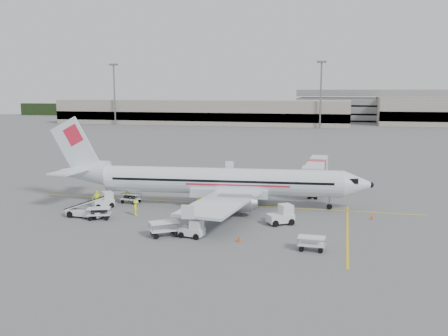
# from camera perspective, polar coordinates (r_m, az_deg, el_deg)

# --- Properties ---
(ground) EXTENTS (360.00, 360.00, 0.00)m
(ground) POSITION_cam_1_polar(r_m,az_deg,el_deg) (56.35, -0.48, -4.13)
(ground) COLOR #56595B
(stripe_lead) EXTENTS (44.00, 0.20, 0.01)m
(stripe_lead) POSITION_cam_1_polar(r_m,az_deg,el_deg) (56.35, -0.48, -4.12)
(stripe_lead) COLOR yellow
(stripe_lead) RESTS_ON ground
(stripe_cross) EXTENTS (0.20, 20.00, 0.01)m
(stripe_cross) POSITION_cam_1_polar(r_m,az_deg,el_deg) (46.97, 13.94, -7.05)
(stripe_cross) COLOR yellow
(stripe_cross) RESTS_ON ground
(terminal_west) EXTENTS (110.00, 22.00, 9.00)m
(terminal_west) POSITION_cam_1_polar(r_m,az_deg,el_deg) (191.05, -2.57, 6.42)
(terminal_west) COLOR gray
(terminal_west) RESTS_ON ground
(parking_garage) EXTENTS (62.00, 24.00, 14.00)m
(parking_garage) POSITION_cam_1_polar(r_m,az_deg,el_deg) (213.61, 16.93, 6.98)
(parking_garage) COLOR slate
(parking_garage) RESTS_ON ground
(treeline) EXTENTS (300.00, 3.00, 6.00)m
(treeline) POSITION_cam_1_polar(r_m,az_deg,el_deg) (228.83, 10.39, 6.31)
(treeline) COLOR black
(treeline) RESTS_ON ground
(mast_west) EXTENTS (3.20, 1.20, 22.00)m
(mast_west) POSITION_cam_1_polar(r_m,az_deg,el_deg) (190.50, -12.40, 8.17)
(mast_west) COLOR slate
(mast_west) RESTS_ON ground
(mast_center) EXTENTS (3.20, 1.20, 22.00)m
(mast_center) POSITION_cam_1_polar(r_m,az_deg,el_deg) (171.44, 10.99, 8.16)
(mast_center) COLOR slate
(mast_center) RESTS_ON ground
(aircraft) EXTENTS (37.00, 30.27, 9.53)m
(aircraft) POSITION_cam_1_polar(r_m,az_deg,el_deg) (54.52, -0.24, 0.53)
(aircraft) COLOR white
(aircraft) RESTS_ON ground
(jet_bridge) EXTENTS (3.10, 14.95, 3.91)m
(jet_bridge) POSITION_cam_1_polar(r_m,az_deg,el_deg) (64.60, 10.53, -0.83)
(jet_bridge) COLOR silver
(jet_bridge) RESTS_ON ground
(belt_loader) EXTENTS (5.27, 2.40, 2.77)m
(belt_loader) POSITION_cam_1_polar(r_m,az_deg,el_deg) (52.19, -15.53, -3.95)
(belt_loader) COLOR silver
(belt_loader) RESTS_ON ground
(tug_fore) EXTENTS (2.82, 2.53, 1.90)m
(tug_fore) POSITION_cam_1_polar(r_m,az_deg,el_deg) (48.05, 6.46, -5.31)
(tug_fore) COLOR silver
(tug_fore) RESTS_ON ground
(tug_mid) EXTENTS (2.27, 1.54, 1.62)m
(tug_mid) POSITION_cam_1_polar(r_m,az_deg,el_deg) (43.80, -3.71, -6.87)
(tug_mid) COLOR silver
(tug_mid) RESTS_ON ground
(tug_aft) EXTENTS (2.46, 2.43, 1.70)m
(tug_aft) POSITION_cam_1_polar(r_m,az_deg,el_deg) (56.09, -13.65, -3.55)
(tug_aft) COLOR silver
(tug_aft) RESTS_ON ground
(cart_loaded_a) EXTENTS (2.30, 1.55, 1.12)m
(cart_loaded_a) POSITION_cam_1_polar(r_m,az_deg,el_deg) (57.61, -10.61, -3.42)
(cart_loaded_a) COLOR silver
(cart_loaded_a) RESTS_ON ground
(cart_loaded_b) EXTENTS (2.56, 1.99, 1.17)m
(cart_loaded_b) POSITION_cam_1_polar(r_m,az_deg,el_deg) (51.18, -14.09, -5.06)
(cart_loaded_b) COLOR silver
(cart_loaded_b) RESTS_ON ground
(cart_empty_a) EXTENTS (2.93, 2.66, 1.32)m
(cart_empty_a) POSITION_cam_1_polar(r_m,az_deg,el_deg) (44.34, -6.83, -6.92)
(cart_empty_a) COLOR silver
(cart_empty_a) RESTS_ON ground
(cart_empty_b) EXTENTS (2.18, 1.31, 1.13)m
(cart_empty_b) POSITION_cam_1_polar(r_m,az_deg,el_deg) (40.88, 9.97, -8.51)
(cart_empty_b) COLOR silver
(cart_empty_b) RESTS_ON ground
(cone_nose) EXTENTS (0.34, 0.34, 0.56)m
(cone_nose) POSITION_cam_1_polar(r_m,az_deg,el_deg) (51.70, 16.55, -5.38)
(cone_nose) COLOR #F34506
(cone_nose) RESTS_ON ground
(cone_port) EXTENTS (0.35, 0.35, 0.57)m
(cone_port) POSITION_cam_1_polar(r_m,az_deg,el_deg) (69.40, 0.36, -1.41)
(cone_port) COLOR #F34506
(cone_port) RESTS_ON ground
(cone_stbd) EXTENTS (0.36, 0.36, 0.59)m
(cone_stbd) POSITION_cam_1_polar(r_m,az_deg,el_deg) (42.62, 1.75, -8.02)
(cone_stbd) COLOR #F34506
(cone_stbd) RESTS_ON ground
(crew_a) EXTENTS (0.81, 0.66, 1.93)m
(crew_a) POSITION_cam_1_polar(r_m,az_deg,el_deg) (55.23, -2.82, -3.38)
(crew_a) COLOR #D1E90F
(crew_a) RESTS_ON ground
(crew_b) EXTENTS (1.04, 1.05, 1.71)m
(crew_b) POSITION_cam_1_polar(r_m,az_deg,el_deg) (58.31, -11.11, -2.99)
(crew_b) COLOR #D1E90F
(crew_b) RESTS_ON ground
(crew_c) EXTENTS (0.87, 1.15, 1.59)m
(crew_c) POSITION_cam_1_polar(r_m,az_deg,el_deg) (51.91, -10.02, -4.50)
(crew_c) COLOR #D1E90F
(crew_c) RESTS_ON ground
(crew_d) EXTENTS (1.12, 1.04, 1.84)m
(crew_d) POSITION_cam_1_polar(r_m,az_deg,el_deg) (56.51, -14.30, -3.41)
(crew_d) COLOR #D1E90F
(crew_d) RESTS_ON ground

